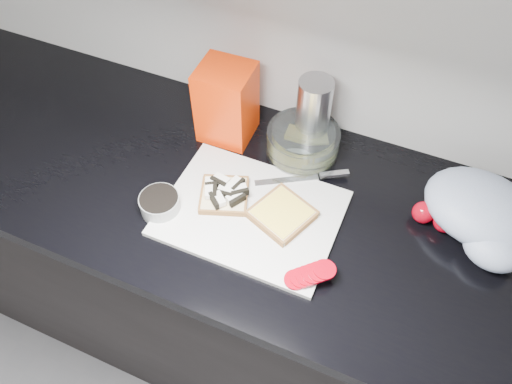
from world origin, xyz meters
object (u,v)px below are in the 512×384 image
Objects in this scene: bread_bag at (227,103)px; cutting_board at (251,213)px; glass_bowl at (303,143)px; steel_canister at (313,115)px.

cutting_board is at bearing -55.69° from bread_bag.
steel_canister is at bearing 79.79° from glass_bowl.
glass_bowl is at bearing 0.05° from bread_bag.
cutting_board is 0.29m from bread_bag.
glass_bowl is (0.04, 0.23, 0.03)m from cutting_board.
bread_bag reaches higher than cutting_board.
steel_canister is (0.05, 0.27, 0.09)m from cutting_board.
glass_bowl reaches higher than cutting_board.
cutting_board is 1.99× the size of steel_canister.
steel_canister reaches higher than glass_bowl.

